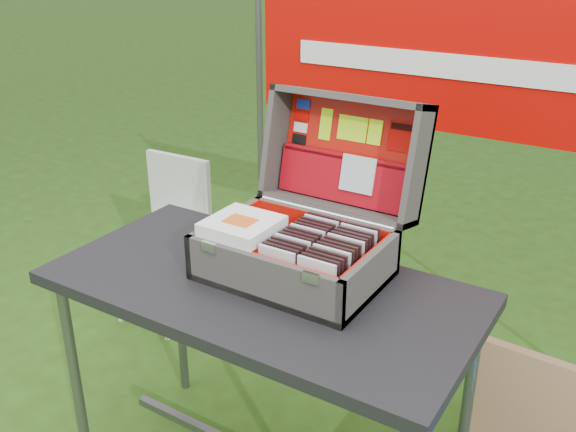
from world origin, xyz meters
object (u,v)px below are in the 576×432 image
Objects in this scene: suitcase at (305,195)px; cardboard_box at (528,414)px; chair at (159,244)px; table at (263,392)px.

suitcase reaches higher than cardboard_box.
suitcase is 1.39m from chair.
table is 0.96m from cardboard_box.
chair reaches higher than cardboard_box.
suitcase is 1.17m from cardboard_box.
table is 2.42× the size of suitcase.
cardboard_box is (0.67, 0.45, -0.85)m from suitcase.
chair is (-1.06, 0.65, -0.00)m from table.
cardboard_box is at bearing -3.91° from chair.
table is at bearing -138.00° from cardboard_box.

